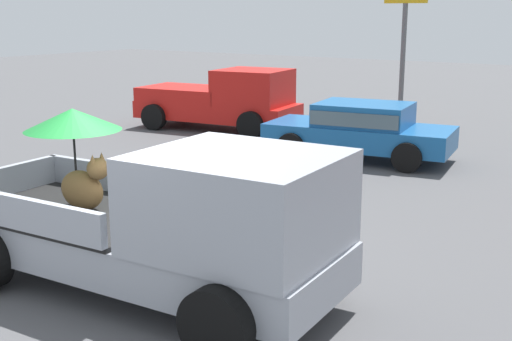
{
  "coord_description": "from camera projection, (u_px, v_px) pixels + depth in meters",
  "views": [
    {
      "loc": [
        5.45,
        -5.52,
        3.38
      ],
      "look_at": [
        0.11,
        2.29,
        1.1
      ],
      "focal_mm": 46.17,
      "sensor_mm": 36.0,
      "label": 1
    }
  ],
  "objects": [
    {
      "name": "ground_plane",
      "position": [
        146.0,
        290.0,
        8.22
      ],
      "size": [
        80.0,
        80.0,
        0.0
      ],
      "primitive_type": "plane",
      "color": "#4C4C4F"
    },
    {
      "name": "pickup_truck_main",
      "position": [
        171.0,
        222.0,
        7.78
      ],
      "size": [
        5.16,
        2.5,
        2.19
      ],
      "rotation": [
        0.0,
        0.0,
        0.06
      ],
      "color": "black",
      "rests_on": "ground"
    },
    {
      "name": "pickup_truck_far",
      "position": [
        223.0,
        100.0,
        19.3
      ],
      "size": [
        5.0,
        2.68,
        1.8
      ],
      "rotation": [
        0.0,
        0.0,
        0.14
      ],
      "color": "black",
      "rests_on": "ground"
    },
    {
      "name": "parked_sedan_far",
      "position": [
        361.0,
        128.0,
        15.42
      ],
      "size": [
        4.52,
        2.48,
        1.33
      ],
      "rotation": [
        0.0,
        0.0,
        3.3
      ],
      "color": "black",
      "rests_on": "ground"
    },
    {
      "name": "motel_sign",
      "position": [
        405.0,
        17.0,
        20.74
      ],
      "size": [
        1.4,
        0.16,
        4.56
      ],
      "color": "#59595B",
      "rests_on": "ground"
    }
  ]
}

